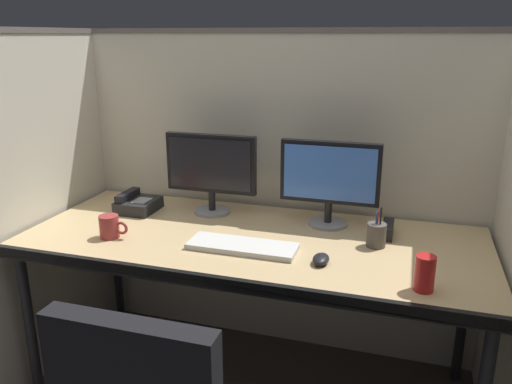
% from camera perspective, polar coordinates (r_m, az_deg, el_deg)
% --- Properties ---
extents(cubicle_partition_rear, '(2.21, 0.06, 1.57)m').
position_cam_1_polar(cubicle_partition_rear, '(2.51, 2.65, -0.31)').
color(cubicle_partition_rear, beige).
rests_on(cubicle_partition_rear, ground).
extents(cubicle_partition_left, '(0.06, 1.41, 1.57)m').
position_cam_1_polar(cubicle_partition_left, '(2.50, -23.50, -1.85)').
color(cubicle_partition_left, beige).
rests_on(cubicle_partition_left, ground).
extents(desk, '(1.90, 0.80, 0.74)m').
position_cam_1_polar(desk, '(2.13, -0.50, -6.38)').
color(desk, tan).
rests_on(desk, ground).
extents(monitor_left, '(0.43, 0.17, 0.37)m').
position_cam_1_polar(monitor_left, '(2.35, -5.07, 2.65)').
color(monitor_left, gray).
rests_on(monitor_left, desk).
extents(monitor_right, '(0.43, 0.17, 0.37)m').
position_cam_1_polar(monitor_right, '(2.21, 8.24, 1.58)').
color(monitor_right, gray).
rests_on(monitor_right, desk).
extents(keyboard_main, '(0.43, 0.15, 0.02)m').
position_cam_1_polar(keyboard_main, '(2.00, -1.55, -6.09)').
color(keyboard_main, silver).
rests_on(keyboard_main, desk).
extents(computer_mouse, '(0.06, 0.10, 0.04)m').
position_cam_1_polar(computer_mouse, '(1.89, 7.28, -7.46)').
color(computer_mouse, black).
rests_on(computer_mouse, desk).
extents(red_stapler, '(0.04, 0.15, 0.06)m').
position_cam_1_polar(red_stapler, '(2.19, 14.54, -4.07)').
color(red_stapler, black).
rests_on(red_stapler, desk).
extents(coffee_mug, '(0.13, 0.08, 0.09)m').
position_cam_1_polar(coffee_mug, '(2.18, -16.04, -3.75)').
color(coffee_mug, '#993333').
rests_on(coffee_mug, desk).
extents(soda_can, '(0.07, 0.07, 0.12)m').
position_cam_1_polar(soda_can, '(1.76, 18.36, -8.64)').
color(soda_can, red).
rests_on(soda_can, desk).
extents(desk_phone, '(0.17, 0.19, 0.09)m').
position_cam_1_polar(desk_phone, '(2.49, -13.15, -1.32)').
color(desk_phone, black).
rests_on(desk_phone, desk).
extents(pen_cup, '(0.08, 0.08, 0.16)m').
position_cam_1_polar(pen_cup, '(2.07, 13.32, -4.69)').
color(pen_cup, '#4C4742').
rests_on(pen_cup, desk).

